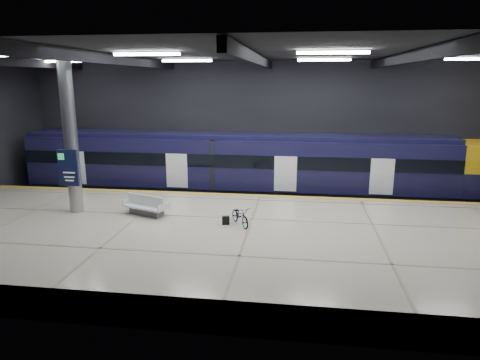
# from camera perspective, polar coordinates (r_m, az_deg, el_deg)

# --- Properties ---
(ground) EXTENTS (30.00, 30.00, 0.00)m
(ground) POSITION_cam_1_polar(r_m,az_deg,el_deg) (19.74, 1.92, -7.30)
(ground) COLOR black
(ground) RESTS_ON ground
(room_shell) EXTENTS (30.10, 16.10, 8.05)m
(room_shell) POSITION_cam_1_polar(r_m,az_deg,el_deg) (18.53, 2.06, 9.50)
(room_shell) COLOR black
(room_shell) RESTS_ON ground
(platform) EXTENTS (30.00, 11.00, 1.10)m
(platform) POSITION_cam_1_polar(r_m,az_deg,el_deg) (17.23, 1.06, -8.49)
(platform) COLOR beige
(platform) RESTS_ON ground
(safety_strip) EXTENTS (30.00, 0.40, 0.01)m
(safety_strip) POSITION_cam_1_polar(r_m,az_deg,el_deg) (22.01, 2.69, -2.10)
(safety_strip) COLOR gold
(safety_strip) RESTS_ON platform
(rails) EXTENTS (30.00, 1.52, 0.16)m
(rails) POSITION_cam_1_polar(r_m,az_deg,el_deg) (24.92, 3.24, -2.71)
(rails) COLOR gray
(rails) RESTS_ON ground
(train) EXTENTS (29.40, 2.84, 3.79)m
(train) POSITION_cam_1_polar(r_m,az_deg,el_deg) (24.45, 3.37, 1.75)
(train) COLOR black
(train) RESTS_ON ground
(bench) EXTENTS (2.20, 1.51, 0.90)m
(bench) POSITION_cam_1_polar(r_m,az_deg,el_deg) (19.32, -12.38, -3.65)
(bench) COLOR #595B60
(bench) RESTS_ON platform
(bicycle) EXTENTS (1.27, 1.59, 0.81)m
(bicycle) POSITION_cam_1_polar(r_m,az_deg,el_deg) (17.54, 0.03, -4.77)
(bicycle) COLOR #99999E
(bicycle) RESTS_ON platform
(pannier_bag) EXTENTS (0.33, 0.25, 0.35)m
(pannier_bag) POSITION_cam_1_polar(r_m,az_deg,el_deg) (17.70, -1.91, -5.39)
(pannier_bag) COLOR black
(pannier_bag) RESTS_ON platform
(info_column) EXTENTS (0.90, 0.78, 6.90)m
(info_column) POSITION_cam_1_polar(r_m,az_deg,el_deg) (20.12, -21.70, 5.27)
(info_column) COLOR #9EA0A5
(info_column) RESTS_ON platform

